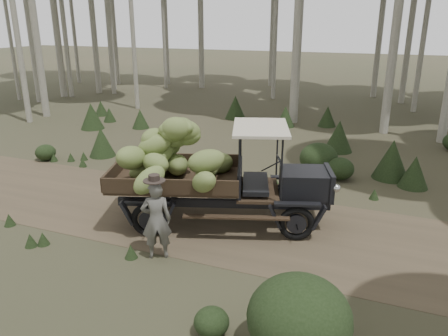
{
  "coord_description": "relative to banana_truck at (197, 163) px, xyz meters",
  "views": [
    {
      "loc": [
        5.72,
        -8.96,
        4.65
      ],
      "look_at": [
        2.14,
        -0.02,
        1.38
      ],
      "focal_mm": 35.0,
      "sensor_mm": 36.0,
      "label": 1
    }
  ],
  "objects": [
    {
      "name": "farmer",
      "position": [
        -0.06,
        -1.82,
        -0.64
      ],
      "size": [
        0.72,
        0.65,
        1.8
      ],
      "rotation": [
        0.0,
        0.0,
        3.66
      ],
      "color": "#5C5B54",
      "rests_on": "ground"
    },
    {
      "name": "dirt_track",
      "position": [
        -1.56,
        0.25,
        -1.49
      ],
      "size": [
        70.0,
        4.0,
        0.01
      ],
      "primitive_type": "cube",
      "color": "brown",
      "rests_on": "ground"
    },
    {
      "name": "banana_truck",
      "position": [
        0.0,
        0.0,
        0.0
      ],
      "size": [
        5.44,
        3.49,
        2.6
      ],
      "rotation": [
        0.0,
        0.0,
        0.32
      ],
      "color": "black",
      "rests_on": "ground"
    },
    {
      "name": "ground",
      "position": [
        -1.56,
        0.25,
        -1.49
      ],
      "size": [
        120.0,
        120.0,
        0.0
      ],
      "primitive_type": "plane",
      "color": "#473D2B",
      "rests_on": "ground"
    },
    {
      "name": "undergrowth",
      "position": [
        -0.28,
        0.43,
        -0.98
      ],
      "size": [
        23.35,
        23.07,
        1.26
      ],
      "color": "#233319",
      "rests_on": "ground"
    }
  ]
}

